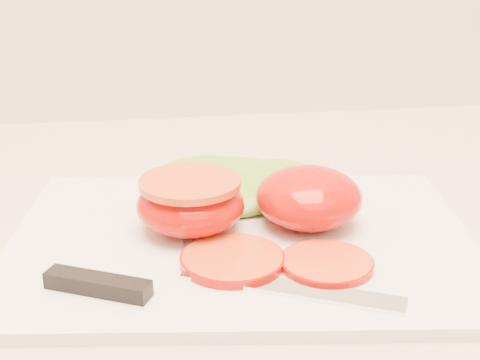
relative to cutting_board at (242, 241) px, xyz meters
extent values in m
cube|color=white|center=(0.00, 0.00, 0.00)|extent=(0.41, 0.32, 0.01)
ellipsoid|color=red|center=(0.06, 0.01, 0.03)|extent=(0.09, 0.09, 0.05)
ellipsoid|color=red|center=(-0.04, 0.02, 0.03)|extent=(0.09, 0.09, 0.04)
cylinder|color=red|center=(-0.04, 0.02, 0.05)|extent=(0.08, 0.08, 0.01)
cylinder|color=#F15422|center=(-0.01, -0.05, 0.01)|extent=(0.08, 0.08, 0.01)
cylinder|color=#F15422|center=(0.06, -0.06, 0.01)|extent=(0.07, 0.07, 0.01)
ellipsoid|color=#8FC032|center=(-0.01, 0.08, 0.02)|extent=(0.16, 0.13, 0.03)
ellipsoid|color=#8FC032|center=(0.04, 0.08, 0.02)|extent=(0.12, 0.10, 0.02)
cube|color=silver|center=(0.02, -0.09, 0.01)|extent=(0.15, 0.09, 0.00)
cube|color=black|center=(-0.11, -0.07, 0.01)|extent=(0.08, 0.05, 0.01)
camera|label=1|loc=(-0.07, -0.49, 0.25)|focal=50.00mm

